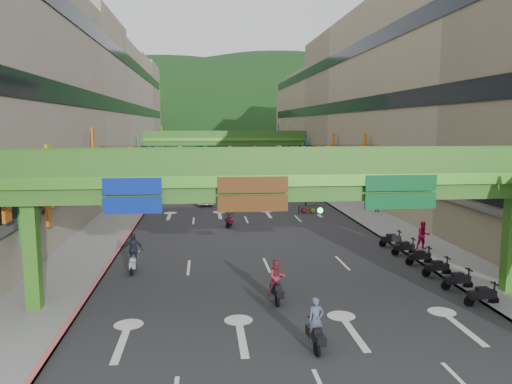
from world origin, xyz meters
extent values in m
plane|color=black|center=(0.00, 0.00, 0.00)|extent=(320.00, 320.00, 0.00)
cube|color=#28282B|center=(0.00, 50.00, 0.01)|extent=(18.00, 140.00, 0.02)
cube|color=gray|center=(-11.00, 50.00, 0.07)|extent=(4.00, 140.00, 0.15)
cube|color=gray|center=(11.00, 50.00, 0.07)|extent=(4.00, 140.00, 0.15)
cube|color=#CC5959|center=(-9.10, 50.00, 0.09)|extent=(0.20, 140.00, 0.18)
cube|color=gray|center=(9.10, 50.00, 0.09)|extent=(0.20, 140.00, 0.18)
cube|color=#9E937F|center=(-19.00, 50.00, 9.50)|extent=(12.00, 95.00, 19.00)
cube|color=black|center=(-12.95, 50.00, 4.20)|extent=(0.08, 90.25, 1.40)
cube|color=black|center=(-12.95, 50.00, 10.20)|extent=(0.08, 90.25, 1.40)
cube|color=black|center=(-12.95, 50.00, 16.20)|extent=(0.08, 90.25, 1.40)
cube|color=gray|center=(19.00, 50.00, 9.50)|extent=(12.00, 95.00, 19.00)
cube|color=black|center=(12.95, 50.00, 4.20)|extent=(0.08, 90.25, 1.40)
cube|color=black|center=(12.95, 50.00, 10.20)|extent=(0.08, 90.25, 1.40)
cube|color=black|center=(12.95, 50.00, 16.20)|extent=(0.08, 90.25, 1.40)
cube|color=#4C9E2D|center=(0.00, 6.00, 5.75)|extent=(28.00, 2.20, 0.50)
cube|color=#387223|center=(0.00, 6.00, 5.15)|extent=(28.00, 1.76, 0.70)
cube|color=#4C9E2D|center=(-11.00, 6.00, 2.40)|extent=(0.60, 0.60, 4.80)
cube|color=#4C9E2D|center=(11.00, 6.00, 2.40)|extent=(0.60, 0.60, 4.80)
cube|color=#387223|center=(0.00, 4.96, 6.55)|extent=(28.00, 0.12, 1.10)
cube|color=#387223|center=(0.00, 7.04, 6.55)|extent=(28.00, 0.12, 1.10)
cube|color=navy|center=(-6.50, 4.92, 5.15)|extent=(2.40, 0.12, 1.50)
cube|color=#593314|center=(-1.50, 4.92, 5.15)|extent=(3.00, 0.12, 1.50)
cube|color=#0C5926|center=(5.00, 4.92, 5.15)|extent=(3.20, 0.12, 1.50)
cube|color=black|center=(1.00, 4.77, 4.50)|extent=(1.10, 0.28, 0.35)
cube|color=#4C9E2D|center=(0.00, 65.00, 5.75)|extent=(28.00, 2.20, 0.50)
cube|color=#387223|center=(0.00, 65.00, 5.15)|extent=(28.00, 1.76, 0.70)
cube|color=#4C9E2D|center=(-11.00, 65.00, 2.40)|extent=(0.60, 0.60, 4.80)
cube|color=#4C9E2D|center=(11.00, 65.00, 2.40)|extent=(0.60, 0.60, 4.80)
cube|color=#387223|center=(0.00, 63.96, 6.55)|extent=(28.00, 0.12, 1.10)
cube|color=#387223|center=(0.00, 66.04, 6.55)|extent=(28.00, 0.12, 1.10)
ellipsoid|color=#1C4419|center=(-15.00, 160.00, 0.00)|extent=(168.00, 140.00, 112.00)
ellipsoid|color=#1C4419|center=(25.00, 180.00, 0.00)|extent=(208.00, 176.00, 128.00)
cylinder|color=black|center=(0.00, 30.00, 6.20)|extent=(26.00, 0.03, 0.03)
cone|color=red|center=(-12.50, 30.00, 5.95)|extent=(0.36, 0.36, 0.40)
cone|color=gold|center=(-10.23, 30.00, 5.95)|extent=(0.36, 0.36, 0.40)
cone|color=#193FB2|center=(-7.95, 30.00, 5.95)|extent=(0.36, 0.36, 0.40)
cone|color=silver|center=(-5.68, 30.00, 5.95)|extent=(0.36, 0.36, 0.40)
cone|color=#198C33|center=(-3.41, 30.00, 5.95)|extent=(0.36, 0.36, 0.40)
cone|color=orange|center=(-1.14, 30.00, 5.95)|extent=(0.36, 0.36, 0.40)
cone|color=red|center=(1.14, 30.00, 5.95)|extent=(0.36, 0.36, 0.40)
cone|color=gold|center=(3.41, 30.00, 5.95)|extent=(0.36, 0.36, 0.40)
cone|color=#193FB2|center=(5.68, 30.00, 5.95)|extent=(0.36, 0.36, 0.40)
cone|color=silver|center=(7.95, 30.00, 5.95)|extent=(0.36, 0.36, 0.40)
cone|color=#198C33|center=(10.23, 30.00, 5.95)|extent=(0.36, 0.36, 0.40)
cone|color=orange|center=(12.50, 30.00, 5.95)|extent=(0.36, 0.36, 0.40)
cube|color=black|center=(0.40, 1.00, 0.55)|extent=(0.52, 1.34, 0.35)
cube|color=black|center=(0.40, 1.00, 0.80)|extent=(0.37, 0.59, 0.18)
cube|color=black|center=(0.48, 1.55, 1.05)|extent=(0.55, 0.13, 0.06)
cylinder|color=black|center=(0.48, 1.55, 0.25)|extent=(0.17, 0.51, 0.50)
cylinder|color=black|center=(0.33, 0.45, 0.25)|extent=(0.17, 0.51, 0.50)
imported|color=#484F66|center=(0.40, 1.00, 1.15)|extent=(0.63, 0.46, 1.60)
cube|color=black|center=(-0.29, 5.96, 0.55)|extent=(0.50, 1.33, 0.35)
cube|color=black|center=(-0.29, 5.96, 0.80)|extent=(0.36, 0.58, 0.18)
cube|color=black|center=(-0.23, 6.50, 1.05)|extent=(0.55, 0.12, 0.06)
cylinder|color=black|center=(-0.23, 6.50, 0.25)|extent=(0.16, 0.51, 0.50)
cylinder|color=black|center=(-0.35, 5.41, 0.25)|extent=(0.16, 0.51, 0.50)
imported|color=maroon|center=(-0.29, 5.96, 1.18)|extent=(0.88, 0.72, 1.67)
cube|color=gray|center=(-7.50, 11.37, 0.55)|extent=(0.41, 1.31, 0.35)
cube|color=gray|center=(-7.50, 11.37, 0.80)|extent=(0.32, 0.56, 0.18)
cube|color=gray|center=(-7.48, 11.92, 1.05)|extent=(0.55, 0.08, 0.06)
cylinder|color=black|center=(-7.48, 11.92, 0.25)|extent=(0.12, 0.50, 0.50)
cylinder|color=black|center=(-7.52, 10.82, 0.25)|extent=(0.12, 0.50, 0.50)
imported|color=#1F2531|center=(-7.50, 11.37, 1.29)|extent=(1.12, 0.51, 1.87)
cube|color=maroon|center=(-1.64, 23.12, 0.55)|extent=(0.66, 1.35, 0.35)
cube|color=maroon|center=(-1.64, 23.12, 0.80)|extent=(0.43, 0.61, 0.18)
cube|color=maroon|center=(-1.50, 23.65, 1.05)|extent=(0.55, 0.20, 0.06)
cylinder|color=black|center=(-1.50, 23.65, 0.25)|extent=(0.22, 0.51, 0.50)
cylinder|color=black|center=(-1.78, 22.58, 0.25)|extent=(0.22, 0.51, 0.50)
imported|color=#3D3D45|center=(-1.64, 23.12, 1.11)|extent=(0.84, 0.66, 1.52)
cube|color=black|center=(8.80, 4.50, 0.55)|extent=(1.33, 0.47, 0.35)
cube|color=black|center=(8.80, 4.50, 0.80)|extent=(0.58, 0.35, 0.18)
cube|color=black|center=(9.35, 4.45, 1.05)|extent=(0.11, 0.55, 0.06)
cylinder|color=black|center=(9.35, 4.45, 0.25)|extent=(0.51, 0.15, 0.50)
cylinder|color=black|center=(8.25, 4.55, 0.25)|extent=(0.51, 0.15, 0.50)
cube|color=black|center=(8.80, 6.70, 0.55)|extent=(1.33, 0.47, 0.35)
cube|color=black|center=(8.80, 6.70, 0.80)|extent=(0.58, 0.35, 0.18)
cube|color=black|center=(9.35, 6.65, 1.05)|extent=(0.11, 0.55, 0.06)
cylinder|color=black|center=(9.35, 6.65, 0.25)|extent=(0.51, 0.15, 0.50)
cylinder|color=black|center=(8.25, 6.75, 0.25)|extent=(0.51, 0.15, 0.50)
cube|color=black|center=(8.80, 8.90, 0.55)|extent=(1.33, 0.47, 0.35)
cube|color=black|center=(8.80, 8.90, 0.80)|extent=(0.58, 0.35, 0.18)
cube|color=black|center=(9.35, 8.85, 1.05)|extent=(0.11, 0.55, 0.06)
cylinder|color=black|center=(9.35, 8.85, 0.25)|extent=(0.51, 0.15, 0.50)
cylinder|color=black|center=(8.25, 8.95, 0.25)|extent=(0.51, 0.15, 0.50)
cube|color=black|center=(8.80, 11.10, 0.55)|extent=(1.33, 0.47, 0.35)
cube|color=black|center=(8.80, 11.10, 0.80)|extent=(0.58, 0.35, 0.18)
cube|color=black|center=(9.35, 11.05, 1.05)|extent=(0.11, 0.55, 0.06)
cylinder|color=black|center=(9.35, 11.05, 0.25)|extent=(0.51, 0.15, 0.50)
cylinder|color=black|center=(8.25, 11.15, 0.25)|extent=(0.51, 0.15, 0.50)
cube|color=black|center=(8.80, 13.30, 0.55)|extent=(1.33, 0.47, 0.35)
cube|color=black|center=(8.80, 13.30, 0.80)|extent=(0.58, 0.35, 0.18)
cube|color=black|center=(9.35, 13.25, 1.05)|extent=(0.11, 0.55, 0.06)
cylinder|color=black|center=(9.35, 13.25, 0.25)|extent=(0.51, 0.15, 0.50)
cylinder|color=black|center=(8.25, 13.35, 0.25)|extent=(0.51, 0.15, 0.50)
cube|color=black|center=(8.80, 15.50, 0.55)|extent=(1.33, 0.47, 0.35)
cube|color=black|center=(8.80, 15.50, 0.80)|extent=(0.58, 0.35, 0.18)
cube|color=black|center=(9.35, 15.45, 1.05)|extent=(0.11, 0.55, 0.06)
cylinder|color=black|center=(9.35, 15.45, 0.25)|extent=(0.51, 0.15, 0.50)
cylinder|color=black|center=(8.25, 15.55, 0.25)|extent=(0.51, 0.15, 0.50)
imported|color=silver|center=(-3.44, 35.00, 0.76)|extent=(1.63, 4.61, 1.52)
imported|color=yellow|center=(-0.43, 74.20, 0.62)|extent=(1.61, 3.72, 1.25)
imported|color=#BA0D40|center=(10.41, 14.16, 0.90)|extent=(0.88, 0.69, 1.81)
imported|color=black|center=(12.20, 27.84, 0.79)|extent=(1.00, 0.78, 1.59)
imported|color=#2E3F4D|center=(11.91, 35.94, 0.83)|extent=(0.87, 0.67, 1.66)
camera|label=1|loc=(-3.54, -15.88, 8.13)|focal=35.00mm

